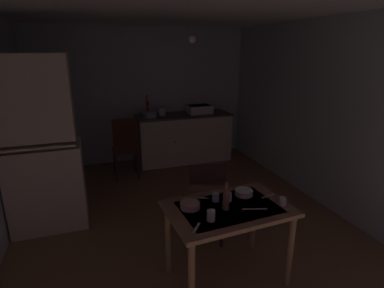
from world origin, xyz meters
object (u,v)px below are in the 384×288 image
Objects in this scene: dining_table at (228,218)px; glass_bottle at (226,198)px; chair_far_side at (205,201)px; hand_pump at (148,107)px; hutch_cabinet at (43,151)px; chair_by_counter at (125,147)px; sink_basin at (199,109)px; teacup_cream at (228,197)px; mixing_bowl_counter at (150,115)px; serving_bowl_wide at (244,192)px.

glass_bottle is at bearing -148.42° from dining_table.
chair_far_side is 0.69m from glass_bottle.
chair_far_side is at bearing -88.33° from hand_pump.
dining_table is (1.62, -1.55, -0.31)m from hutch_cabinet.
hutch_cabinet reaches higher than chair_by_counter.
glass_bottle reaches higher than dining_table.
glass_bottle is at bearing -94.13° from chair_far_side.
sink_basin is at bearing -2.67° from hand_pump.
teacup_cream is 0.31× the size of glass_bottle.
hutch_cabinet reaches higher than hand_pump.
hand_pump is at bearing 91.35° from dining_table.
dining_table is at bearing 31.58° from glass_bottle.
serving_bowl_wide is at bearing -84.38° from mixing_bowl_counter.
chair_far_side is at bearing 95.31° from teacup_cream.
teacup_cream is at bearing -76.32° from chair_by_counter.
dining_table is 0.19m from teacup_cream.
glass_bottle is (1.58, -1.58, -0.10)m from hutch_cabinet.
sink_basin is at bearing 77.65° from serving_bowl_wide.
serving_bowl_wide is at bearing -60.73° from chair_far_side.
sink_basin reaches higher than serving_bowl_wide.
chair_by_counter is at bearing -130.25° from hand_pump.
hutch_cabinet reaches higher than glass_bottle.
hand_pump is at bearing 47.53° from hutch_cabinet.
teacup_cream reaches higher than dining_table.
teacup_cream reaches higher than serving_bowl_wide.
chair_by_counter reaches higher than serving_bowl_wide.
glass_bottle is at bearing -89.64° from mixing_bowl_counter.
chair_by_counter is at bearing -136.09° from mixing_bowl_counter.
teacup_cream is 0.17m from glass_bottle.
serving_bowl_wide is at bearing -72.04° from chair_by_counter.
chair_by_counter is 2.63m from teacup_cream.
teacup_cream is (-0.85, -3.08, -0.19)m from sink_basin.
glass_bottle is (-0.94, -3.22, -0.13)m from sink_basin.
sink_basin is at bearing 3.00° from mixing_bowl_counter.
glass_bottle is (0.02, -3.17, -0.10)m from mixing_bowl_counter.
sink_basin is 1.74× the size of glass_bottle.
hutch_cabinet is 7.97× the size of glass_bottle.
hutch_cabinet is 12.05× the size of serving_bowl_wide.
teacup_cream is at bearing -162.56° from serving_bowl_wide.
chair_by_counter is 2.74m from glass_bottle.
dining_table is at bearing -90.15° from chair_far_side.
chair_by_counter is 4.10× the size of glass_bottle.
hutch_cabinet is at bearing 139.04° from teacup_cream.
hand_pump is at bearing 177.33° from sink_basin.
mixing_bowl_counter is 0.25× the size of chair_far_side.
chair_far_side reaches higher than dining_table.
chair_by_counter is at bearing 107.96° from serving_bowl_wide.
chair_far_side is 3.82× the size of glass_bottle.
glass_bottle is at bearing -44.97° from hutch_cabinet.
hand_pump is 0.35× the size of dining_table.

